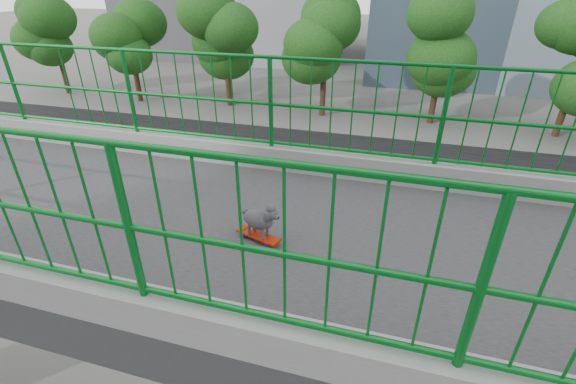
# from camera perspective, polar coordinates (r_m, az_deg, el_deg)

# --- Properties ---
(road) EXTENTS (18.00, 90.00, 0.02)m
(road) POSITION_cam_1_polar(r_m,az_deg,el_deg) (18.53, 9.23, -1.36)
(road) COLOR black
(road) RESTS_ON ground
(footbridge) EXTENTS (3.00, 24.00, 7.00)m
(footbridge) POSITION_cam_1_polar(r_m,az_deg,el_deg) (5.21, -7.06, -21.13)
(footbridge) COLOR #2D2D2F
(footbridge) RESTS_ON ground
(railing) EXTENTS (3.00, 24.00, 1.42)m
(railing) POSITION_cam_1_polar(r_m,az_deg,el_deg) (3.91, -8.79, -1.82)
(railing) COLOR gray
(railing) RESTS_ON footbridge
(street_trees) EXTENTS (5.30, 60.40, 7.26)m
(street_trees) POSITION_cam_1_polar(r_m,az_deg,el_deg) (29.40, 15.80, 19.00)
(street_trees) COLOR black
(street_trees) RESTS_ON ground
(skateboard) EXTENTS (0.26, 0.46, 0.06)m
(skateboard) POSITION_cam_1_polar(r_m,az_deg,el_deg) (3.71, -4.36, -6.48)
(skateboard) COLOR red
(skateboard) RESTS_ON footbridge
(poodle) EXTENTS (0.26, 0.41, 0.35)m
(poodle) POSITION_cam_1_polar(r_m,az_deg,el_deg) (3.58, -4.19, -3.92)
(poodle) COLOR #28262A
(poodle) RESTS_ON skateboard
(car_0) EXTENTS (1.75, 4.35, 1.48)m
(car_0) POSITION_cam_1_polar(r_m,az_deg,el_deg) (13.40, -11.00, -10.93)
(car_0) COLOR #B30F07
(car_0) RESTS_ON ground
(car_1) EXTENTS (1.46, 4.18, 1.38)m
(car_1) POSITION_cam_1_polar(r_m,az_deg,el_deg) (16.23, 36.72, -9.39)
(car_1) COLOR black
(car_1) RESTS_ON ground
(car_3) EXTENTS (1.96, 4.83, 1.40)m
(car_3) POSITION_cam_1_polar(r_m,az_deg,el_deg) (24.34, -18.18, 6.86)
(car_3) COLOR #9B9CA1
(car_3) RESTS_ON ground
(car_5) EXTENTS (1.48, 4.25, 1.40)m
(car_5) POSITION_cam_1_polar(r_m,az_deg,el_deg) (16.12, -27.70, -6.77)
(car_5) COLOR black
(car_5) RESTS_ON ground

